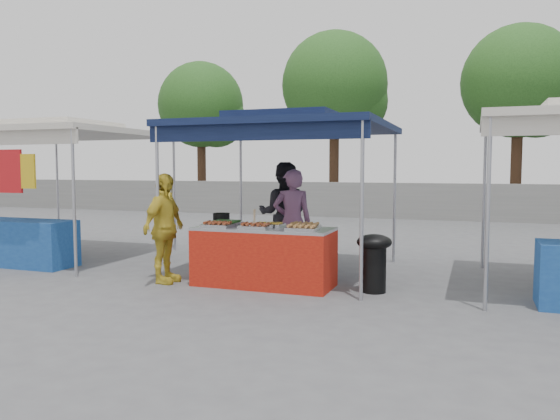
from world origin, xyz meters
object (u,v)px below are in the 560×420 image
(cooking_pot, at_px, (221,218))
(customer_person, at_px, (164,228))
(vendor_table, at_px, (264,257))
(helper_man, at_px, (283,214))
(wok_burner, at_px, (374,258))
(vendor_woman, at_px, (292,222))

(cooking_pot, distance_m, customer_person, 0.92)
(customer_person, bearing_deg, vendor_table, -77.07)
(helper_man, relative_size, customer_person, 1.11)
(wok_burner, bearing_deg, vendor_woman, 168.00)
(vendor_woman, xyz_separation_m, customer_person, (-1.59, -1.24, -0.03))
(cooking_pot, bearing_deg, wok_burner, -6.07)
(vendor_table, bearing_deg, vendor_woman, 82.54)
(wok_burner, xyz_separation_m, helper_man, (-1.85, 1.52, 0.42))
(helper_man, bearing_deg, vendor_table, 86.95)
(vendor_table, height_order, customer_person, customer_person)
(cooking_pot, xyz_separation_m, wok_burner, (2.43, -0.26, -0.45))
(vendor_woman, height_order, helper_man, helper_man)
(vendor_table, xyz_separation_m, cooking_pot, (-0.86, 0.39, 0.50))
(vendor_woman, relative_size, helper_man, 0.94)
(vendor_table, distance_m, wok_burner, 1.58)
(vendor_woman, height_order, customer_person, vendor_woman)
(helper_man, bearing_deg, vendor_woman, 106.86)
(wok_burner, distance_m, vendor_woman, 1.70)
(vendor_woman, bearing_deg, vendor_table, 58.71)
(vendor_table, distance_m, vendor_woman, 1.03)
(vendor_table, relative_size, wok_burner, 2.47)
(vendor_woman, relative_size, customer_person, 1.04)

